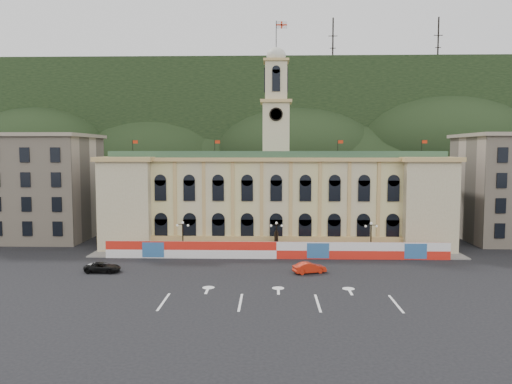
{
  "coord_description": "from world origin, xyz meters",
  "views": [
    {
      "loc": [
        -0.95,
        -56.4,
        15.68
      ],
      "look_at": [
        -3.06,
        18.0,
        9.49
      ],
      "focal_mm": 35.0,
      "sensor_mm": 36.0,
      "label": 1
    }
  ],
  "objects_px": {
    "statue": "(276,247)",
    "lamp_center": "(276,236)",
    "red_sedan": "(309,268)",
    "black_suv": "(103,267)"
  },
  "relations": [
    {
      "from": "statue",
      "to": "lamp_center",
      "type": "distance_m",
      "value": 2.14
    },
    {
      "from": "red_sedan",
      "to": "black_suv",
      "type": "xyz_separation_m",
      "value": [
        -26.67,
        -0.26,
        -0.06
      ]
    },
    {
      "from": "statue",
      "to": "lamp_center",
      "type": "bearing_deg",
      "value": -90.0
    },
    {
      "from": "statue",
      "to": "lamp_center",
      "type": "xyz_separation_m",
      "value": [
        0.0,
        -1.0,
        1.89
      ]
    },
    {
      "from": "red_sedan",
      "to": "black_suv",
      "type": "relative_size",
      "value": 0.97
    },
    {
      "from": "statue",
      "to": "red_sedan",
      "type": "bearing_deg",
      "value": -70.09
    },
    {
      "from": "statue",
      "to": "lamp_center",
      "type": "height_order",
      "value": "lamp_center"
    },
    {
      "from": "lamp_center",
      "to": "statue",
      "type": "bearing_deg",
      "value": 90.0
    },
    {
      "from": "statue",
      "to": "red_sedan",
      "type": "distance_m",
      "value": 12.11
    },
    {
      "from": "lamp_center",
      "to": "red_sedan",
      "type": "distance_m",
      "value": 11.42
    }
  ]
}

